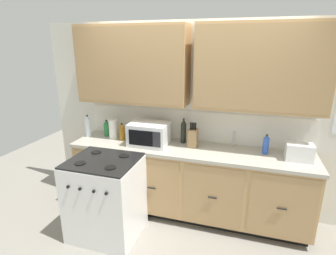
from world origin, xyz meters
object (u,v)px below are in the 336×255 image
at_px(bottle_dark, 183,131).
at_px(bottle_blue, 266,144).
at_px(paper_towel_roll, 113,129).
at_px(microwave, 149,134).
at_px(toaster, 299,152).
at_px(knife_block, 193,138).
at_px(bottle_amber, 122,132).
at_px(bottle_clear, 88,126).
at_px(bottle_green, 107,128).
at_px(stove_range, 106,197).

relative_size(bottle_dark, bottle_blue, 1.38).
relative_size(paper_towel_roll, bottle_blue, 1.12).
xyz_separation_m(microwave, toaster, (1.74, 0.02, -0.04)).
bearing_deg(toaster, knife_block, 176.62).
bearing_deg(toaster, bottle_amber, 179.11).
xyz_separation_m(bottle_amber, bottle_blue, (1.80, 0.06, 0.00)).
distance_m(paper_towel_roll, bottle_clear, 0.37).
bearing_deg(bottle_dark, bottle_green, -178.00).
height_order(bottle_clear, bottle_amber, bottle_clear).
relative_size(microwave, bottle_green, 2.14).
distance_m(bottle_clear, bottle_dark, 1.32).
bearing_deg(bottle_clear, toaster, -0.61).
bearing_deg(toaster, paper_towel_roll, 178.31).
bearing_deg(bottle_dark, paper_towel_roll, -174.10).
bearing_deg(toaster, bottle_green, 176.97).
bearing_deg(bottle_dark, knife_block, -33.37).
bearing_deg(bottle_amber, stove_range, -82.42).
xyz_separation_m(toaster, paper_towel_roll, (-2.29, 0.07, 0.03)).
xyz_separation_m(paper_towel_roll, bottle_clear, (-0.36, -0.04, 0.02)).
distance_m(microwave, bottle_clear, 0.91).
height_order(stove_range, microwave, microwave).
relative_size(paper_towel_roll, bottle_clear, 0.86).
relative_size(paper_towel_roll, bottle_dark, 0.81).
height_order(toaster, bottle_dark, bottle_dark).
bearing_deg(bottle_amber, bottle_green, 161.20).
height_order(bottle_clear, bottle_blue, bottle_clear).
bearing_deg(microwave, knife_block, 9.06).
relative_size(microwave, bottle_amber, 2.07).
relative_size(paper_towel_roll, bottle_green, 1.16).
distance_m(knife_block, bottle_dark, 0.18).
relative_size(toaster, paper_towel_roll, 1.08).
bearing_deg(toaster, bottle_blue, 164.95).
relative_size(bottle_green, bottle_amber, 0.97).
bearing_deg(bottle_amber, microwave, -7.04).
distance_m(toaster, bottle_blue, 0.35).
distance_m(toaster, bottle_dark, 1.35).
bearing_deg(bottle_clear, paper_towel_roll, 6.20).
bearing_deg(stove_range, bottle_amber, 97.58).
distance_m(stove_range, microwave, 0.92).
xyz_separation_m(bottle_clear, bottle_blue, (2.31, 0.06, -0.03)).
bearing_deg(paper_towel_roll, stove_range, -71.29).
bearing_deg(knife_block, paper_towel_roll, -179.85).
distance_m(bottle_clear, bottle_blue, 2.31).
relative_size(microwave, toaster, 1.71).
xyz_separation_m(toaster, bottle_green, (-2.42, 0.13, 0.01)).
height_order(bottle_clear, bottle_dark, bottle_dark).
height_order(bottle_green, bottle_blue, bottle_blue).
height_order(stove_range, bottle_dark, bottle_dark).
relative_size(stove_range, knife_block, 3.06).
height_order(microwave, knife_block, knife_block).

